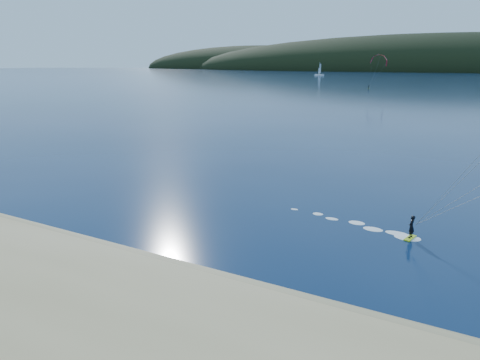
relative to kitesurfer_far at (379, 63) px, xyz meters
The scene contains 5 objects.
ground 204.76m from the kitesurfer_far, 82.85° to the right, with size 1800.00×1800.00×0.00m, color #081C3C.
wet_sand 200.30m from the kitesurfer_far, 82.69° to the right, with size 220.00×2.50×0.10m.
headland 543.26m from the kitesurfer_far, 87.25° to the left, with size 1200.00×310.00×140.00m.
kitesurfer_far is the anchor object (origin of this frame).
sailboat 227.01m from the kitesurfer_far, 115.24° to the left, with size 9.42×5.98×13.25m.
Camera 1 is at (17.33, -15.55, 13.04)m, focal length 32.01 mm.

